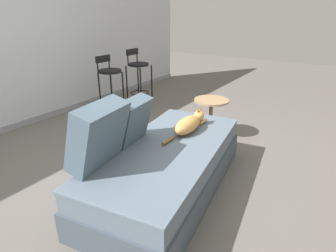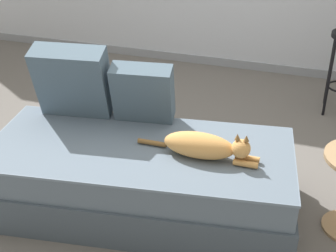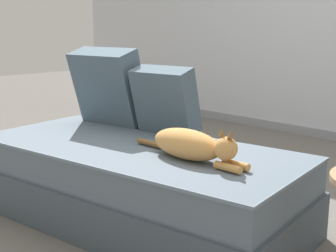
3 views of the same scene
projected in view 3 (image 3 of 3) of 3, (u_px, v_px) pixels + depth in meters
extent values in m
plane|color=#66605B|center=(185.00, 203.00, 2.94)|extent=(16.00, 16.00, 0.00)
cube|color=#44505B|center=(137.00, 200.00, 2.64)|extent=(1.99, 1.12, 0.25)
cube|color=slate|center=(136.00, 162.00, 2.59)|extent=(1.94, 1.08, 0.19)
cube|color=slate|center=(136.00, 147.00, 2.57)|extent=(1.95, 1.09, 0.02)
cube|color=#4C6070|center=(109.00, 86.00, 3.08)|extent=(0.52, 0.36, 0.51)
cube|color=#4C6070|center=(165.00, 100.00, 2.81)|extent=(0.42, 0.29, 0.41)
ellipsoid|color=tan|center=(187.00, 144.00, 2.31)|extent=(0.42, 0.18, 0.15)
sphere|color=tan|center=(226.00, 149.00, 2.14)|extent=(0.11, 0.11, 0.11)
cone|color=brown|center=(222.00, 132.00, 2.14)|extent=(0.03, 0.03, 0.04)
cone|color=brown|center=(231.00, 134.00, 2.11)|extent=(0.03, 0.03, 0.04)
cylinder|color=tan|center=(228.00, 167.00, 2.11)|extent=(0.14, 0.04, 0.04)
cylinder|color=tan|center=(236.00, 165.00, 2.15)|extent=(0.14, 0.04, 0.04)
cylinder|color=brown|center=(150.00, 143.00, 2.55)|extent=(0.18, 0.03, 0.03)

